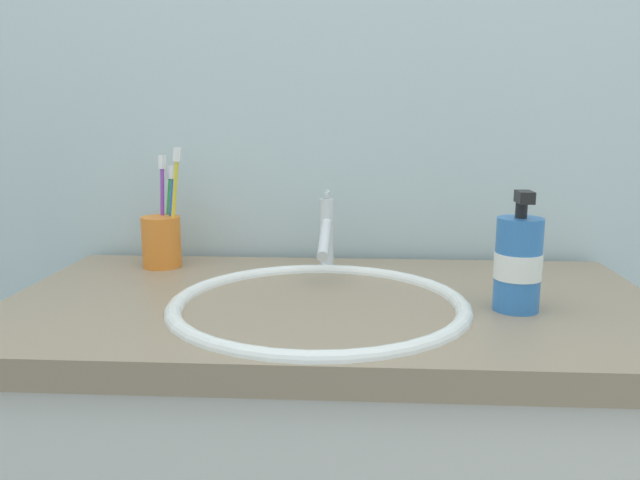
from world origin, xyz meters
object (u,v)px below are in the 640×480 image
Objects in this scene: faucet at (326,234)px; toothbrush_green at (169,207)px; soap_dispenser at (518,263)px; toothbrush_blue at (171,208)px; toothbrush_cup at (162,242)px; toothbrush_purple at (162,202)px; toothbrush_yellow at (174,199)px.

faucet is 0.30m from toothbrush_green.
soap_dispenser reaches higher than faucet.
toothbrush_blue is 0.60m from soap_dispenser.
toothbrush_cup is 0.54× the size of soap_dispenser.
toothbrush_purple is 1.14× the size of soap_dispenser.
toothbrush_green reaches higher than soap_dispenser.
faucet is at bearing -4.34° from toothbrush_yellow.
toothbrush_green reaches higher than toothbrush_cup.
faucet is 0.34m from soap_dispenser.
toothbrush_green is at bearing 155.85° from soap_dispenser.
toothbrush_blue is (-0.28, 0.03, 0.04)m from faucet.
toothbrush_blue is (0.02, -0.01, -0.01)m from toothbrush_purple.
soap_dispenser reaches higher than toothbrush_cup.
toothbrush_yellow is (0.01, -0.01, 0.02)m from toothbrush_blue.
toothbrush_blue is at bearing 172.95° from faucet.
soap_dispenser is (0.56, -0.25, -0.04)m from toothbrush_green.
toothbrush_yellow reaches higher than faucet.
toothbrush_green is at bearing 122.21° from toothbrush_yellow.
toothbrush_blue is 0.84× the size of toothbrush_yellow.
toothbrush_cup is 0.44× the size of toothbrush_yellow.
toothbrush_green is at bearing 49.86° from toothbrush_purple.
soap_dispenser is (0.57, -0.24, -0.05)m from toothbrush_purple.
toothbrush_yellow is (0.03, -0.00, 0.08)m from toothbrush_cup.
toothbrush_yellow is at bearing 157.96° from soap_dispenser.
toothbrush_green reaches higher than faucet.
toothbrush_green is (-0.01, 0.02, -0.00)m from toothbrush_blue.
toothbrush_cup is 0.52× the size of toothbrush_green.
soap_dispenser is at bearing -35.95° from faucet.
toothbrush_purple is at bearing 154.50° from toothbrush_blue.
toothbrush_yellow is at bearing -38.59° from toothbrush_purple.
soap_dispenser is at bearing -24.15° from toothbrush_green.
toothbrush_green is 0.62m from soap_dispenser.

